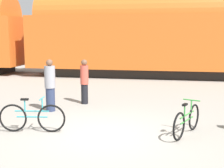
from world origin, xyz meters
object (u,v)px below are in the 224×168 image
object	(u,v)px
bicycle_green	(187,121)
freight_train	(142,33)
person_in_red	(84,81)
person_in_grey	(50,85)
bicycle_teal	(32,117)

from	to	relation	value
bicycle_green	freight_train	bearing A→B (deg)	100.91
freight_train	person_in_red	xyz separation A→B (m)	(-1.42, -7.92, -1.82)
freight_train	person_in_red	world-z (taller)	freight_train
bicycle_green	person_in_grey	bearing A→B (deg)	157.90
bicycle_green	bicycle_teal	world-z (taller)	bicycle_teal
bicycle_teal	person_in_red	world-z (taller)	person_in_red
bicycle_green	person_in_grey	distance (m)	4.74
bicycle_green	person_in_red	distance (m)	4.71
bicycle_teal	person_in_red	size ratio (longest dim) A/B	1.07
person_in_grey	person_in_red	bearing A→B (deg)	-150.21
bicycle_teal	person_in_red	xyz separation A→B (m)	(0.45, 3.55, 0.45)
bicycle_green	bicycle_teal	distance (m)	4.02
bicycle_teal	person_in_grey	xyz separation A→B (m)	(-0.37, 2.25, 0.48)
freight_train	bicycle_teal	bearing A→B (deg)	-99.28
freight_train	bicycle_green	distance (m)	11.42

